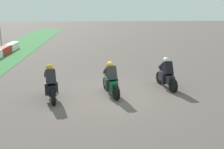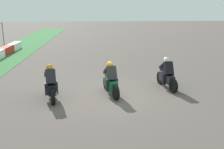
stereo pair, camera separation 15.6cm
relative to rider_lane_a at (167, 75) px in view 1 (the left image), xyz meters
The scene contains 4 objects.
ground_plane 2.86m from the rider_lane_a, 105.48° to the left, with size 120.00×120.00×0.00m, color #544A45.
rider_lane_a is the anchor object (origin of this frame).
rider_lane_b 2.87m from the rider_lane_a, 105.54° to the left, with size 2.01×0.68×1.51m.
rider_lane_c 5.48m from the rider_lane_a, 102.25° to the left, with size 2.01×0.68×1.51m.
Camera 1 is at (-10.86, 0.87, 3.85)m, focal length 40.61 mm.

